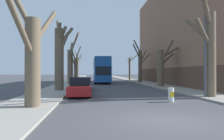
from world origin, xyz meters
name	(u,v)px	position (x,y,z in m)	size (l,w,h in m)	color
ground_plane	(165,120)	(0.00, 0.00, 0.00)	(300.00, 300.00, 0.00)	#424247
sidewalk_left	(77,79)	(-6.46, 50.00, 0.06)	(3.31, 120.00, 0.12)	gray
sidewalk_right	(125,79)	(6.46, 50.00, 0.06)	(3.31, 120.00, 0.12)	gray
building_facade_right	(194,33)	(13.11, 23.83, 7.90)	(10.08, 31.18, 15.83)	#93664C
street_tree_left_0	(32,53)	(-5.95, 3.30, 2.87)	(2.33, 4.95, 6.67)	brown
street_tree_left_1	(60,55)	(-5.94, 13.61, 3.54)	(1.90, 2.57, 7.28)	brown
street_tree_left_2	(71,64)	(-5.86, 24.81, 3.10)	(1.75, 3.35, 8.12)	brown
street_tree_left_3	(75,67)	(-5.88, 35.81, 2.83)	(2.01, 2.92, 7.21)	brown
street_tree_left_4	(78,65)	(-5.99, 46.47, 3.53)	(2.21, 4.71, 7.46)	brown
street_tree_right_0	(208,47)	(5.66, 6.73, 3.73)	(2.50, 4.19, 8.87)	brown
street_tree_right_1	(162,66)	(6.09, 18.45, 2.68)	(2.95, 2.73, 5.77)	brown
street_tree_right_2	(140,64)	(5.93, 29.77, 3.34)	(3.84, 2.71, 7.45)	brown
street_tree_right_3	(130,68)	(6.06, 40.60, 2.87)	(1.96, 3.55, 5.82)	brown
double_decker_bus	(101,69)	(-0.99, 29.64, 2.44)	(2.61, 11.29, 4.29)	#19519E
parked_car_0	(80,87)	(-3.71, 9.10, 0.70)	(1.73, 4.42, 1.51)	maroon
parked_car_1	(83,84)	(-3.71, 15.09, 0.65)	(1.89, 4.38, 1.39)	black
lamp_post	(204,30)	(5.21, 6.52, 4.90)	(1.40, 0.20, 8.86)	#4C4F54
traffic_bollard	(171,95)	(2.18, 5.02, 0.45)	(0.36, 0.38, 0.91)	white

